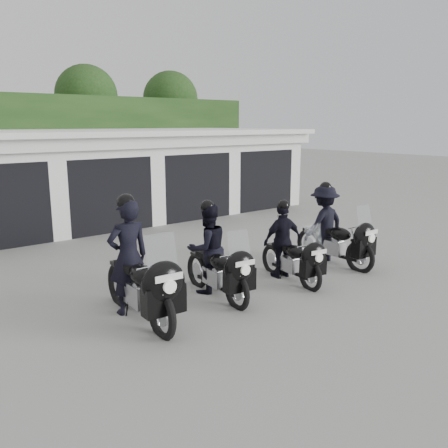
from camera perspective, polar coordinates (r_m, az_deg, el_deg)
ground at (r=10.00m, az=0.63°, el=-6.56°), size 80.00×80.00×0.00m
garage_block at (r=16.62m, az=-17.27°, el=5.41°), size 16.40×6.80×2.96m
background_vegetation at (r=21.24m, az=-21.46°, el=10.10°), size 20.00×3.90×5.80m
police_bike_a at (r=7.89m, az=-10.40°, el=-5.47°), size 0.81×2.44×2.12m
police_bike_b at (r=8.88m, az=-1.37°, el=-3.71°), size 0.90×2.12×1.85m
police_bike_c at (r=9.86m, az=7.63°, el=-2.57°), size 0.99×1.94×1.70m
police_bike_d at (r=11.19m, az=12.59°, el=-0.46°), size 1.16×2.22×1.93m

